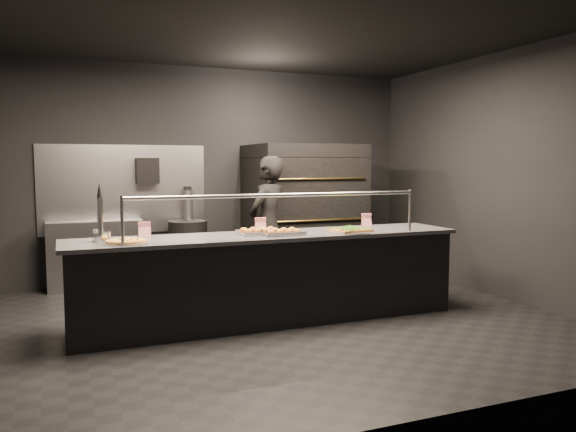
{
  "coord_description": "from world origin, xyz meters",
  "views": [
    {
      "loc": [
        -1.98,
        -5.41,
        1.65
      ],
      "look_at": [
        0.28,
        0.2,
        1.08
      ],
      "focal_mm": 35.0,
      "sensor_mm": 36.0,
      "label": 1
    }
  ],
  "objects_px": {
    "slider_tray_b": "(282,232)",
    "beer_tap": "(100,225)",
    "towel_dispenser": "(147,171)",
    "worker": "(267,225)",
    "trash_bin": "(188,253)",
    "round_pizza": "(127,242)",
    "fire_extinguisher": "(188,206)",
    "pizza_oven": "(303,212)",
    "square_pizza": "(350,230)",
    "prep_shelf": "(96,255)",
    "service_counter": "(270,278)",
    "slider_tray_a": "(260,232)"
  },
  "relations": [
    {
      "from": "slider_tray_b",
      "to": "beer_tap",
      "type": "bearing_deg",
      "value": 174.8
    },
    {
      "from": "towel_dispenser",
      "to": "worker",
      "type": "bearing_deg",
      "value": -42.4
    },
    {
      "from": "trash_bin",
      "to": "round_pizza",
      "type": "bearing_deg",
      "value": -114.7
    },
    {
      "from": "fire_extinguisher",
      "to": "beer_tap",
      "type": "xyz_separation_m",
      "value": [
        -1.31,
        -2.33,
        0.02
      ]
    },
    {
      "from": "pizza_oven",
      "to": "square_pizza",
      "type": "height_order",
      "value": "pizza_oven"
    },
    {
      "from": "towel_dispenser",
      "to": "trash_bin",
      "type": "relative_size",
      "value": 0.4
    },
    {
      "from": "prep_shelf",
      "to": "slider_tray_b",
      "type": "bearing_deg",
      "value": -54.83
    },
    {
      "from": "towel_dispenser",
      "to": "round_pizza",
      "type": "relative_size",
      "value": 0.84
    },
    {
      "from": "pizza_oven",
      "to": "beer_tap",
      "type": "bearing_deg",
      "value": -147.44
    },
    {
      "from": "prep_shelf",
      "to": "worker",
      "type": "relative_size",
      "value": 0.69
    },
    {
      "from": "beer_tap",
      "to": "trash_bin",
      "type": "height_order",
      "value": "beer_tap"
    },
    {
      "from": "round_pizza",
      "to": "worker",
      "type": "relative_size",
      "value": 0.24
    },
    {
      "from": "pizza_oven",
      "to": "worker",
      "type": "distance_m",
      "value": 1.06
    },
    {
      "from": "service_counter",
      "to": "fire_extinguisher",
      "type": "distance_m",
      "value": 2.5
    },
    {
      "from": "towel_dispenser",
      "to": "beer_tap",
      "type": "height_order",
      "value": "towel_dispenser"
    },
    {
      "from": "towel_dispenser",
      "to": "slider_tray_b",
      "type": "bearing_deg",
      "value": -68.09
    },
    {
      "from": "slider_tray_b",
      "to": "trash_bin",
      "type": "distance_m",
      "value": 2.31
    },
    {
      "from": "prep_shelf",
      "to": "beer_tap",
      "type": "bearing_deg",
      "value": -91.55
    },
    {
      "from": "worker",
      "to": "service_counter",
      "type": "bearing_deg",
      "value": 31.13
    },
    {
      "from": "slider_tray_a",
      "to": "worker",
      "type": "relative_size",
      "value": 0.25
    },
    {
      "from": "slider_tray_a",
      "to": "round_pizza",
      "type": "bearing_deg",
      "value": -172.39
    },
    {
      "from": "beer_tap",
      "to": "slider_tray_b",
      "type": "bearing_deg",
      "value": -5.2
    },
    {
      "from": "towel_dispenser",
      "to": "prep_shelf",
      "type": "bearing_deg",
      "value": -174.29
    },
    {
      "from": "towel_dispenser",
      "to": "slider_tray_a",
      "type": "relative_size",
      "value": 0.79
    },
    {
      "from": "towel_dispenser",
      "to": "trash_bin",
      "type": "xyz_separation_m",
      "value": [
        0.48,
        -0.28,
        -1.11
      ]
    },
    {
      "from": "service_counter",
      "to": "square_pizza",
      "type": "height_order",
      "value": "service_counter"
    },
    {
      "from": "pizza_oven",
      "to": "fire_extinguisher",
      "type": "height_order",
      "value": "pizza_oven"
    },
    {
      "from": "square_pizza",
      "to": "trash_bin",
      "type": "relative_size",
      "value": 0.54
    },
    {
      "from": "slider_tray_a",
      "to": "slider_tray_b",
      "type": "height_order",
      "value": "slider_tray_a"
    },
    {
      "from": "towel_dispenser",
      "to": "trash_bin",
      "type": "bearing_deg",
      "value": -29.95
    },
    {
      "from": "prep_shelf",
      "to": "square_pizza",
      "type": "bearing_deg",
      "value": -45.23
    },
    {
      "from": "round_pizza",
      "to": "fire_extinguisher",
      "type": "bearing_deg",
      "value": 66.55
    },
    {
      "from": "round_pizza",
      "to": "worker",
      "type": "height_order",
      "value": "worker"
    },
    {
      "from": "beer_tap",
      "to": "square_pizza",
      "type": "bearing_deg",
      "value": -5.08
    },
    {
      "from": "pizza_oven",
      "to": "prep_shelf",
      "type": "bearing_deg",
      "value": 171.46
    },
    {
      "from": "prep_shelf",
      "to": "slider_tray_b",
      "type": "distance_m",
      "value": 2.99
    },
    {
      "from": "prep_shelf",
      "to": "beer_tap",
      "type": "xyz_separation_m",
      "value": [
        -0.06,
        -2.25,
        0.63
      ]
    },
    {
      "from": "fire_extinguisher",
      "to": "worker",
      "type": "bearing_deg",
      "value": -57.91
    },
    {
      "from": "fire_extinguisher",
      "to": "slider_tray_b",
      "type": "distance_m",
      "value": 2.53
    },
    {
      "from": "fire_extinguisher",
      "to": "prep_shelf",
      "type": "bearing_deg",
      "value": -176.34
    },
    {
      "from": "slider_tray_a",
      "to": "trash_bin",
      "type": "distance_m",
      "value": 2.15
    },
    {
      "from": "prep_shelf",
      "to": "slider_tray_a",
      "type": "xyz_separation_m",
      "value": [
        1.5,
        -2.28,
        0.5
      ]
    },
    {
      "from": "trash_bin",
      "to": "fire_extinguisher",
      "type": "bearing_deg",
      "value": 77.02
    },
    {
      "from": "slider_tray_a",
      "to": "trash_bin",
      "type": "bearing_deg",
      "value": 98.7
    },
    {
      "from": "round_pizza",
      "to": "slider_tray_b",
      "type": "distance_m",
      "value": 1.55
    },
    {
      "from": "fire_extinguisher",
      "to": "round_pizza",
      "type": "relative_size",
      "value": 1.21
    },
    {
      "from": "round_pizza",
      "to": "trash_bin",
      "type": "height_order",
      "value": "round_pizza"
    },
    {
      "from": "prep_shelf",
      "to": "round_pizza",
      "type": "relative_size",
      "value": 2.86
    },
    {
      "from": "fire_extinguisher",
      "to": "worker",
      "type": "xyz_separation_m",
      "value": [
        0.75,
        -1.2,
        -0.19
      ]
    },
    {
      "from": "slider_tray_a",
      "to": "square_pizza",
      "type": "relative_size",
      "value": 0.93
    }
  ]
}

